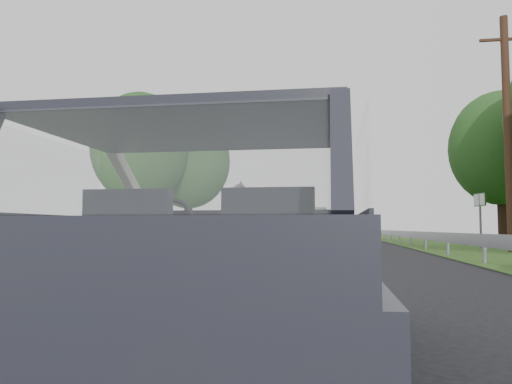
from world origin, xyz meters
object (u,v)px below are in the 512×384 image
(highway_sign, at_px, (480,220))
(utility_pole, at_px, (508,132))
(cat, at_px, (270,201))
(subject_car, at_px, (213,252))
(other_car, at_px, (325,233))

(highway_sign, height_order, utility_pole, utility_pole)
(cat, bearing_deg, highway_sign, 60.88)
(highway_sign, bearing_deg, subject_car, -123.26)
(utility_pole, bearing_deg, highway_sign, 89.51)
(other_car, bearing_deg, subject_car, -97.62)
(cat, height_order, other_car, other_car)
(subject_car, xyz_separation_m, highway_sign, (7.16, 20.24, 0.49))
(cat, height_order, utility_pole, utility_pole)
(highway_sign, relative_size, utility_pole, 0.28)
(cat, height_order, highway_sign, highway_sign)
(cat, bearing_deg, other_car, 79.82)
(subject_car, bearing_deg, cat, 67.54)
(cat, distance_m, other_car, 16.81)
(subject_car, bearing_deg, highway_sign, 70.51)
(utility_pole, bearing_deg, subject_car, -113.64)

